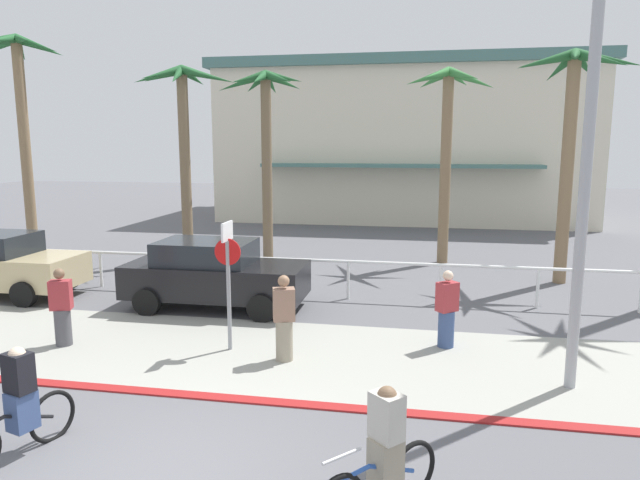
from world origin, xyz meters
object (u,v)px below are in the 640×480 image
Objects in this scene: stop_sign_bike_lane at (228,267)px; pedestrian_0 at (447,313)px; car_black_1 at (214,274)px; pedestrian_1 at (62,311)px; pedestrian_2 at (284,322)px; palm_tree_0 at (19,86)px; cyclist_black_0 at (18,406)px; palm_tree_3 at (447,120)px; palm_tree_4 at (571,109)px; streetlight_curb at (594,127)px; palm_tree_2 at (266,117)px; palm_tree_1 at (183,110)px; cyclist_blue_1 at (383,455)px.

stop_sign_bike_lane is 4.40m from pedestrian_0.
car_black_1 reaches higher than pedestrian_1.
pedestrian_0 is 3.26m from pedestrian_2.
palm_tree_0 is 15.57m from cyclist_black_0.
cyclist_black_0 is at bearing -62.45° from pedestrian_1.
car_black_1 is 4.02m from pedestrian_2.
palm_tree_4 is at bearing -34.99° from palm_tree_3.
palm_tree_2 is at bearing 128.38° from streetlight_curb.
streetlight_curb reaches higher than cyclist_black_0.
palm_tree_1 is 7.46m from car_black_1.
palm_tree_0 is 1.16× the size of palm_tree_4.
pedestrian_1 is (-2.02, -3.13, -0.14)m from car_black_1.
streetlight_curb is 5.00× the size of cyclist_blue_1.
pedestrian_0 is 7.68m from pedestrian_1.
car_black_1 is at bearing -60.71° from palm_tree_1.
palm_tree_1 is 2.78m from palm_tree_2.
palm_tree_1 is 4.18× the size of pedestrian_0.
stop_sign_bike_lane is at bearing 126.40° from cyclist_blue_1.
palm_tree_3 is 9.59m from car_black_1.
palm_tree_3 reaches higher than cyclist_black_0.
car_black_1 reaches higher than cyclist_black_0.
streetlight_curb is 4.69× the size of pedestrian_1.
stop_sign_bike_lane is at bearing 171.77° from streetlight_curb.
streetlight_curb is 4.46m from pedestrian_0.
palm_tree_2 is 7.61m from car_black_1.
palm_tree_2 is 9.66m from palm_tree_4.
palm_tree_0 reaches higher than pedestrian_0.
cyclist_blue_1 is 5.52m from pedestrian_0.
palm_tree_2 is at bearing 107.41° from pedestrian_2.
palm_tree_4 reaches higher than palm_tree_3.
pedestrian_2 is (-4.98, 0.54, -3.52)m from streetlight_curb.
cyclist_blue_1 is (13.38, -12.15, -5.27)m from palm_tree_0.
palm_tree_4 is at bearing 25.71° from car_black_1.
palm_tree_2 is 3.70× the size of cyclist_black_0.
palm_tree_3 is at bearing 145.01° from palm_tree_4.
streetlight_curb is at bearing -40.48° from palm_tree_1.
palm_tree_0 is 5.78m from palm_tree_1.
palm_tree_1 reaches higher than palm_tree_3.
pedestrian_2 is (-3.00, -1.28, 0.04)m from pedestrian_0.
pedestrian_2 is (2.58, 3.83, 0.07)m from cyclist_black_0.
stop_sign_bike_lane is 6.76m from streetlight_curb.
palm_tree_0 is at bearing 144.61° from pedestrian_2.
car_black_1 is (-1.36, 2.76, -0.81)m from stop_sign_bike_lane.
stop_sign_bike_lane is 0.33× the size of palm_tree_0.
palm_tree_2 is at bearing 93.89° from car_black_1.
streetlight_curb reaches higher than pedestrian_1.
car_black_1 is 2.93× the size of cyclist_blue_1.
palm_tree_0 is 14.54m from palm_tree_3.
cyclist_black_0 is at bearing -90.26° from car_black_1.
palm_tree_4 is 13.98m from pedestrian_1.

